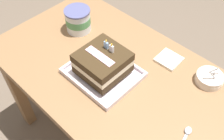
% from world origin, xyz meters
% --- Properties ---
extents(dining_table, '(1.22, 0.67, 0.68)m').
position_xyz_m(dining_table, '(0.00, 0.00, 0.58)').
color(dining_table, olive).
rests_on(dining_table, ground_plane).
extents(foil_tray, '(0.29, 0.25, 0.02)m').
position_xyz_m(foil_tray, '(-0.06, -0.05, 0.69)').
color(foil_tray, silver).
rests_on(foil_tray, dining_table).
extents(birthday_cake, '(0.18, 0.19, 0.14)m').
position_xyz_m(birthday_cake, '(-0.06, -0.05, 0.76)').
color(birthday_cake, '#3A2916').
rests_on(birthday_cake, foil_tray).
extents(bowl_stack, '(0.11, 0.11, 0.09)m').
position_xyz_m(bowl_stack, '(0.29, 0.23, 0.70)').
color(bowl_stack, silver).
rests_on(bowl_stack, dining_table).
extents(ice_cream_tub, '(0.13, 0.13, 0.12)m').
position_xyz_m(ice_cream_tub, '(-0.36, 0.08, 0.74)').
color(ice_cream_tub, white).
rests_on(ice_cream_tub, dining_table).
extents(serving_spoon_near_tray, '(0.05, 0.14, 0.01)m').
position_xyz_m(serving_spoon_near_tray, '(0.36, -0.04, 0.69)').
color(serving_spoon_near_tray, silver).
rests_on(serving_spoon_near_tray, dining_table).
extents(napkin_pile, '(0.11, 0.10, 0.01)m').
position_xyz_m(napkin_pile, '(0.10, 0.21, 0.69)').
color(napkin_pile, silver).
rests_on(napkin_pile, dining_table).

